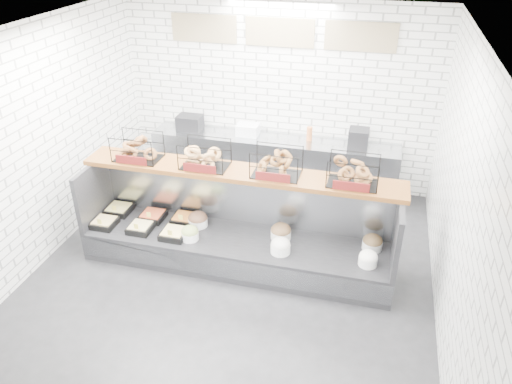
# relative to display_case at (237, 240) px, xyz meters

# --- Properties ---
(ground) EXTENTS (5.50, 5.50, 0.00)m
(ground) POSITION_rel_display_case_xyz_m (0.01, -0.35, -0.33)
(ground) COLOR black
(ground) RESTS_ON ground
(room_shell) EXTENTS (5.02, 5.51, 3.01)m
(room_shell) POSITION_rel_display_case_xyz_m (0.01, 0.26, 1.73)
(room_shell) COLOR white
(room_shell) RESTS_ON ground
(display_case) EXTENTS (4.00, 0.90, 1.20)m
(display_case) POSITION_rel_display_case_xyz_m (0.00, 0.00, 0.00)
(display_case) COLOR black
(display_case) RESTS_ON ground
(bagel_shelf) EXTENTS (4.10, 0.50, 0.40)m
(bagel_shelf) POSITION_rel_display_case_xyz_m (0.02, 0.17, 1.05)
(bagel_shelf) COLOR #532D11
(bagel_shelf) RESTS_ON display_case
(prep_counter) EXTENTS (4.00, 0.60, 1.20)m
(prep_counter) POSITION_rel_display_case_xyz_m (0.01, 2.08, 0.14)
(prep_counter) COLOR #93969B
(prep_counter) RESTS_ON ground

